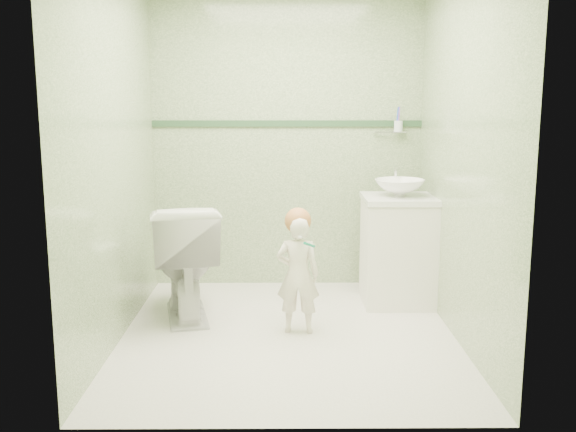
{
  "coord_description": "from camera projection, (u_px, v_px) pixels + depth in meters",
  "views": [
    {
      "loc": [
        -0.03,
        -4.15,
        1.56
      ],
      "look_at": [
        0.0,
        0.15,
        0.78
      ],
      "focal_mm": 40.9,
      "sensor_mm": 36.0,
      "label": 1
    }
  ],
  "objects": [
    {
      "name": "teal_toothbrush",
      "position": [
        308.0,
        244.0,
        4.19
      ],
      "size": [
        0.11,
        0.13,
        0.08
      ],
      "color": "#0E845E",
      "rests_on": "toddler"
    },
    {
      "name": "hair_cap",
      "position": [
        298.0,
        221.0,
        4.32
      ],
      "size": [
        0.18,
        0.18,
        0.18
      ],
      "primitive_type": "sphere",
      "color": "#B6713B",
      "rests_on": "toddler"
    },
    {
      "name": "faucet",
      "position": [
        396.0,
        174.0,
        5.07
      ],
      "size": [
        0.03,
        0.13,
        0.18
      ],
      "color": "silver",
      "rests_on": "counter"
    },
    {
      "name": "basin",
      "position": [
        400.0,
        188.0,
        4.9
      ],
      "size": [
        0.37,
        0.37,
        0.13
      ],
      "primitive_type": "imported",
      "color": "white",
      "rests_on": "counter"
    },
    {
      "name": "cup_holder",
      "position": [
        397.0,
        126.0,
        5.3
      ],
      "size": [
        0.26,
        0.07,
        0.21
      ],
      "color": "silver",
      "rests_on": "room_shell"
    },
    {
      "name": "counter",
      "position": [
        399.0,
        199.0,
        4.91
      ],
      "size": [
        0.54,
        0.52,
        0.04
      ],
      "primitive_type": "cube",
      "color": "white",
      "rests_on": "vanity"
    },
    {
      "name": "room_shell",
      "position": [
        288.0,
        155.0,
        4.15
      ],
      "size": [
        2.5,
        2.54,
        2.4
      ],
      "color": "gray",
      "rests_on": "ground"
    },
    {
      "name": "vanity",
      "position": [
        398.0,
        252.0,
        4.99
      ],
      "size": [
        0.52,
        0.5,
        0.8
      ],
      "primitive_type": "cube",
      "color": "white",
      "rests_on": "ground"
    },
    {
      "name": "toddler",
      "position": [
        298.0,
        275.0,
        4.36
      ],
      "size": [
        0.3,
        0.21,
        0.79
      ],
      "primitive_type": "imported",
      "rotation": [
        0.0,
        0.0,
        3.06
      ],
      "color": "white",
      "rests_on": "ground"
    },
    {
      "name": "trim_stripe",
      "position": [
        287.0,
        123.0,
        5.34
      ],
      "size": [
        2.2,
        0.02,
        0.05
      ],
      "primitive_type": "cube",
      "color": "#2A4B2E",
      "rests_on": "room_shell"
    },
    {
      "name": "toilet",
      "position": [
        184.0,
        260.0,
        4.68
      ],
      "size": [
        0.63,
        0.9,
        0.83
      ],
      "primitive_type": "imported",
      "rotation": [
        0.0,
        0.0,
        3.35
      ],
      "color": "white",
      "rests_on": "ground"
    },
    {
      "name": "ground",
      "position": [
        288.0,
        335.0,
        4.37
      ],
      "size": [
        2.5,
        2.5,
        0.0
      ],
      "primitive_type": "plane",
      "color": "beige",
      "rests_on": "ground"
    }
  ]
}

